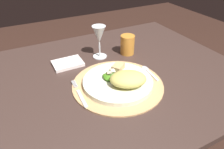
# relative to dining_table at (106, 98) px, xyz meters

# --- Properties ---
(dining_table) EXTENTS (1.19, 0.89, 0.72)m
(dining_table) POSITION_rel_dining_table_xyz_m (0.00, 0.00, 0.00)
(dining_table) COLOR #3D2B26
(dining_table) RESTS_ON ground
(placemat) EXTENTS (0.36, 0.36, 0.01)m
(placemat) POSITION_rel_dining_table_xyz_m (0.01, -0.08, 0.13)
(placemat) COLOR tan
(placemat) RESTS_ON dining_table
(dinner_plate) EXTENTS (0.28, 0.28, 0.02)m
(dinner_plate) POSITION_rel_dining_table_xyz_m (0.01, -0.08, 0.14)
(dinner_plate) COLOR silver
(dinner_plate) RESTS_ON placemat
(pasta_serving) EXTENTS (0.17, 0.14, 0.05)m
(pasta_serving) POSITION_rel_dining_table_xyz_m (0.03, -0.13, 0.18)
(pasta_serving) COLOR #D8CB64
(pasta_serving) RESTS_ON dinner_plate
(salad_greens) EXTENTS (0.06, 0.07, 0.03)m
(salad_greens) POSITION_rel_dining_table_xyz_m (-0.01, -0.05, 0.16)
(salad_greens) COLOR #437D1C
(salad_greens) RESTS_ON dinner_plate
(bread_piece) EXTENTS (0.07, 0.06, 0.02)m
(bread_piece) POSITION_rel_dining_table_xyz_m (0.05, -0.02, 0.16)
(bread_piece) COLOR tan
(bread_piece) RESTS_ON dinner_plate
(fork) EXTENTS (0.02, 0.17, 0.00)m
(fork) POSITION_rel_dining_table_xyz_m (-0.15, -0.08, 0.14)
(fork) COLOR silver
(fork) RESTS_ON placemat
(spoon) EXTENTS (0.03, 0.12, 0.01)m
(spoon) POSITION_rel_dining_table_xyz_m (0.17, -0.06, 0.14)
(spoon) COLOR silver
(spoon) RESTS_ON placemat
(napkin) EXTENTS (0.13, 0.10, 0.01)m
(napkin) POSITION_rel_dining_table_xyz_m (-0.12, 0.16, 0.13)
(napkin) COLOR white
(napkin) RESTS_ON dining_table
(wine_glass) EXTENTS (0.07, 0.07, 0.16)m
(wine_glass) POSITION_rel_dining_table_xyz_m (0.04, 0.16, 0.24)
(wine_glass) COLOR silver
(wine_glass) RESTS_ON dining_table
(amber_tumbler) EXTENTS (0.07, 0.07, 0.10)m
(amber_tumbler) POSITION_rel_dining_table_xyz_m (0.18, 0.13, 0.17)
(amber_tumbler) COLOR orange
(amber_tumbler) RESTS_ON dining_table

